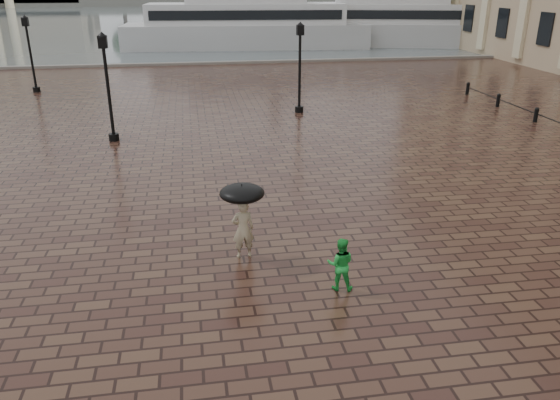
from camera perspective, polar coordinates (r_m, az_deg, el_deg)
name	(u,v)px	position (r m, az deg, el deg)	size (l,w,h in m)	color
ground	(291,227)	(15.53, 1.18, -2.81)	(300.00, 300.00, 0.00)	#351E18
harbour_water	(200,16)	(106.06, -8.34, 18.45)	(240.00, 240.00, 0.00)	#495659
quay_edge	(221,64)	(46.37, -6.21, 13.95)	(80.00, 0.60, 0.30)	slate
street_lamps	(141,67)	(29.57, -14.29, 13.31)	(15.44, 12.44, 4.40)	black
adult_pedestrian	(243,229)	(13.61, -3.89, -3.08)	(0.56, 0.37, 1.54)	tan
child_pedestrian	(340,264)	(12.36, 6.33, -6.67)	(0.61, 0.47, 1.25)	green
ferry_near	(246,23)	(57.12, -3.56, 17.97)	(24.45, 7.58, 7.90)	silver
ferry_far	(389,22)	(60.35, 11.34, 17.76)	(24.01, 11.12, 7.66)	silver
umbrella	(242,193)	(13.22, -4.00, 0.71)	(1.10, 1.10, 1.10)	black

